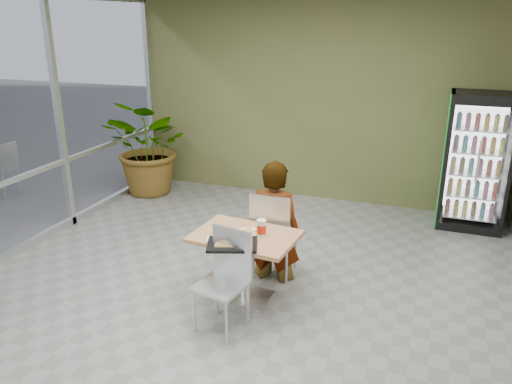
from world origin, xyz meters
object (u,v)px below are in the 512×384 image
at_px(chair_far, 272,229).
at_px(chair_near, 227,271).
at_px(dining_table, 245,253).
at_px(soda_cup, 261,228).
at_px(cafeteria_tray, 232,244).
at_px(seated_woman, 274,232).
at_px(potted_plant, 151,147).
at_px(beverage_fridge, 476,162).

xyz_separation_m(chair_far, chair_near, (-0.13, -1.01, -0.04)).
bearing_deg(dining_table, chair_near, -90.81).
distance_m(chair_near, soda_cup, 0.59).
relative_size(chair_near, cafeteria_tray, 2.02).
relative_size(chair_far, chair_near, 1.07).
bearing_deg(seated_woman, dining_table, 77.97).
relative_size(soda_cup, cafeteria_tray, 0.36).
bearing_deg(chair_near, dining_table, 100.18).
bearing_deg(chair_far, potted_plant, -37.64).
distance_m(seated_woman, potted_plant, 3.50).
bearing_deg(soda_cup, seated_woman, 95.10).
height_order(dining_table, chair_near, chair_near).
height_order(beverage_fridge, potted_plant, beverage_fridge).
xyz_separation_m(dining_table, beverage_fridge, (2.29, 2.96, 0.42)).
height_order(chair_far, beverage_fridge, beverage_fridge).
bearing_deg(potted_plant, chair_near, -49.22).
height_order(dining_table, soda_cup, soda_cup).
bearing_deg(dining_table, beverage_fridge, 52.32).
height_order(soda_cup, beverage_fridge, beverage_fridge).
bearing_deg(beverage_fridge, chair_far, -131.34).
xyz_separation_m(chair_far, cafeteria_tray, (-0.14, -0.83, 0.16)).
bearing_deg(potted_plant, seated_woman, -36.13).
distance_m(dining_table, chair_far, 0.55).
bearing_deg(cafeteria_tray, chair_near, -85.58).
bearing_deg(seated_woman, chair_near, 82.58).
bearing_deg(beverage_fridge, cafeteria_tray, -124.94).
relative_size(cafeteria_tray, beverage_fridge, 0.25).
xyz_separation_m(seated_woman, cafeteria_tray, (-0.14, -0.89, 0.22)).
relative_size(chair_far, seated_woman, 0.62).
distance_m(chair_near, potted_plant, 4.13).
relative_size(chair_far, cafeteria_tray, 2.16).
bearing_deg(beverage_fridge, seated_woman, -132.06).
bearing_deg(dining_table, chair_far, 77.36).
bearing_deg(seated_woman, soda_cup, 94.35).
relative_size(chair_far, beverage_fridge, 0.55).
height_order(chair_near, soda_cup, chair_near).
xyz_separation_m(dining_table, cafeteria_tray, (-0.02, -0.29, 0.23)).
relative_size(chair_near, seated_woman, 0.58).
relative_size(seated_woman, soda_cup, 9.71).
relative_size(dining_table, soda_cup, 6.33).
distance_m(chair_far, soda_cup, 0.56).
distance_m(dining_table, seated_woman, 0.60).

